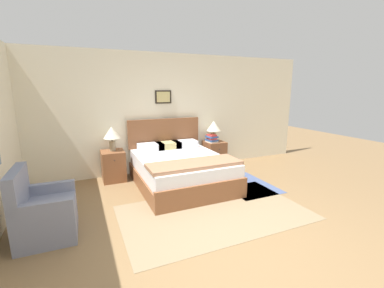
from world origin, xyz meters
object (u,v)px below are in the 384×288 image
Objects in this scene: armchair at (43,213)px; table_lamp_near_window at (112,134)px; bed at (180,169)px; nightstand_near_window at (113,166)px; table_lamp_by_door at (214,127)px; nightstand_by_door at (214,154)px.

armchair is 1.87× the size of table_lamp_near_window.
bed reaches higher than nightstand_near_window.
nightstand_near_window is at bearing 149.43° from armchair.
armchair is 1.87× the size of table_lamp_by_door.
armchair is 2.05m from nightstand_near_window.
nightstand_by_door is (1.16, 0.76, -0.01)m from bed.
table_lamp_near_window is (1.08, 1.78, 0.65)m from armchair.
armchair is at bearing -121.36° from nightstand_near_window.
table_lamp_near_window is at bearing 179.38° from nightstand_by_door.
table_lamp_near_window reaches higher than nightstand_by_door.
bed is 4.18× the size of table_lamp_near_window.
table_lamp_by_door is at bearing 118.53° from armchair.
table_lamp_near_window is (0.01, 0.03, 0.65)m from nightstand_near_window.
bed reaches higher than nightstand_by_door.
nightstand_near_window is at bearing -112.82° from table_lamp_near_window.
armchair is 3.87m from table_lamp_by_door.
table_lamp_near_window reaches higher than armchair.
armchair reaches higher than nightstand_by_door.
armchair is at bearing -121.25° from table_lamp_near_window.
bed reaches higher than armchair.
bed is at bearing 114.74° from armchair.
nightstand_near_window is 1.00× the size of nightstand_by_door.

